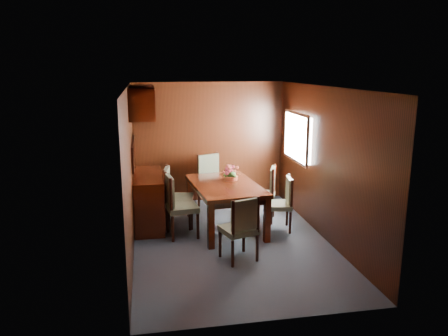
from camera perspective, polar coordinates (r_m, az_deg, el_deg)
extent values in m
plane|color=#3C4652|center=(6.99, 0.89, -9.52)|extent=(4.50, 4.50, 0.00)
cube|color=black|center=(6.50, -12.14, -0.43)|extent=(0.02, 4.50, 2.40)
cube|color=black|center=(7.06, 12.95, 0.60)|extent=(0.02, 4.50, 2.40)
cube|color=black|center=(8.80, -1.94, 3.36)|extent=(3.00, 0.02, 2.40)
cube|color=black|center=(4.52, 6.53, -6.22)|extent=(3.00, 0.02, 2.40)
cube|color=black|center=(6.46, 0.97, 10.54)|extent=(3.00, 4.50, 0.02)
cube|color=white|center=(8.01, 9.84, 4.02)|extent=(0.14, 1.10, 0.80)
cube|color=#B2B2B7|center=(7.99, 9.36, 4.01)|extent=(0.04, 1.20, 0.90)
cube|color=black|center=(7.46, -11.74, 1.95)|extent=(0.03, 1.36, 0.41)
cube|color=silver|center=(7.46, -11.61, 1.95)|extent=(0.01, 1.30, 0.35)
cube|color=black|center=(7.35, -10.71, 8.52)|extent=(0.40, 1.40, 0.50)
cube|color=black|center=(7.66, -9.81, -4.08)|extent=(0.48, 1.40, 0.90)
cube|color=black|center=(6.60, -1.73, -7.59)|extent=(0.10, 0.10, 0.72)
cube|color=black|center=(6.87, 5.65, -6.80)|extent=(0.10, 0.10, 0.72)
cube|color=black|center=(8.01, -4.49, -3.85)|extent=(0.10, 0.10, 0.72)
cube|color=black|center=(8.23, 1.69, -3.35)|extent=(0.10, 0.10, 0.72)
cube|color=black|center=(7.31, 0.18, -2.95)|extent=(1.07, 1.62, 0.10)
cube|color=black|center=(7.29, 0.18, -2.33)|extent=(1.21, 1.76, 0.06)
cylinder|color=black|center=(7.33, -7.37, -6.80)|extent=(0.05, 0.05, 0.42)
cylinder|color=black|center=(6.93, -6.70, -7.96)|extent=(0.05, 0.05, 0.42)
cylinder|color=black|center=(7.40, -4.27, -6.51)|extent=(0.05, 0.05, 0.42)
cylinder|color=black|center=(7.02, -3.43, -7.63)|extent=(0.05, 0.05, 0.42)
cube|color=#5B6950|center=(7.08, -5.49, -5.15)|extent=(0.53, 0.55, 0.09)
cylinder|color=black|center=(7.16, -7.58, -2.67)|extent=(0.05, 0.05, 0.55)
cylinder|color=black|center=(6.75, -6.92, -3.61)|extent=(0.05, 0.05, 0.55)
cube|color=#5B6950|center=(6.95, -7.09, -2.95)|extent=(0.12, 0.45, 0.47)
cylinder|color=black|center=(7.82, -7.26, -5.48)|extent=(0.05, 0.05, 0.42)
cylinder|color=black|center=(7.42, -7.65, -6.54)|extent=(0.05, 0.05, 0.42)
cylinder|color=black|center=(7.78, -4.26, -5.50)|extent=(0.05, 0.05, 0.42)
cylinder|color=black|center=(7.38, -4.48, -6.57)|extent=(0.05, 0.05, 0.42)
cube|color=#5B6950|center=(7.51, -5.96, -4.03)|extent=(0.55, 0.57, 0.09)
cylinder|color=black|center=(7.67, -7.46, -1.55)|extent=(0.05, 0.05, 0.56)
cylinder|color=black|center=(7.25, -7.86, -2.41)|extent=(0.05, 0.05, 0.56)
cube|color=#5B6950|center=(7.45, -7.50, -1.81)|extent=(0.14, 0.46, 0.47)
cylinder|color=black|center=(7.31, 8.64, -7.09)|extent=(0.04, 0.04, 0.37)
cylinder|color=black|center=(7.66, 8.22, -6.11)|extent=(0.04, 0.04, 0.37)
cylinder|color=black|center=(7.26, 5.80, -7.13)|extent=(0.04, 0.04, 0.37)
cylinder|color=black|center=(7.62, 5.53, -6.15)|extent=(0.04, 0.04, 0.37)
cube|color=#5B6950|center=(7.38, 7.10, -4.84)|extent=(0.49, 0.50, 0.08)
cylinder|color=black|center=(7.16, 8.85, -3.42)|extent=(0.04, 0.04, 0.49)
cylinder|color=black|center=(7.52, 8.42, -2.60)|extent=(0.04, 0.04, 0.49)
cube|color=#5B6950|center=(7.33, 8.49, -2.85)|extent=(0.13, 0.40, 0.42)
cylinder|color=black|center=(7.66, 6.22, -5.93)|extent=(0.04, 0.04, 0.40)
cylinder|color=black|center=(8.05, 6.44, -5.00)|extent=(0.04, 0.04, 0.40)
cylinder|color=black|center=(7.70, 3.33, -5.79)|extent=(0.04, 0.04, 0.40)
cylinder|color=black|center=(8.08, 3.69, -4.86)|extent=(0.04, 0.04, 0.40)
cube|color=#5B6950|center=(7.79, 4.96, -3.57)|extent=(0.59, 0.60, 0.08)
cylinder|color=black|center=(7.51, 6.40, -2.15)|extent=(0.04, 0.04, 0.53)
cylinder|color=black|center=(7.90, 6.61, -1.38)|extent=(0.04, 0.04, 0.53)
cube|color=#5B6950|center=(7.70, 6.36, -1.60)|extent=(0.21, 0.42, 0.45)
cylinder|color=black|center=(6.08, 1.14, -11.16)|extent=(0.04, 0.04, 0.38)
cylinder|color=black|center=(6.26, 4.35, -10.43)|extent=(0.04, 0.04, 0.38)
cylinder|color=black|center=(6.38, -0.52, -9.94)|extent=(0.04, 0.04, 0.38)
cylinder|color=black|center=(6.56, 2.58, -9.29)|extent=(0.04, 0.04, 0.38)
cube|color=#5B6950|center=(6.22, 1.91, -8.06)|extent=(0.56, 0.55, 0.08)
cylinder|color=black|center=(5.88, 1.21, -6.68)|extent=(0.04, 0.04, 0.51)
cylinder|color=black|center=(6.07, 4.48, -6.07)|extent=(0.04, 0.04, 0.51)
cube|color=#5B6950|center=(5.98, 2.78, -6.14)|extent=(0.41, 0.18, 0.43)
cylinder|color=black|center=(8.80, -0.85, -3.26)|extent=(0.05, 0.05, 0.42)
cylinder|color=black|center=(8.59, -3.32, -3.68)|extent=(0.05, 0.05, 0.42)
cylinder|color=black|center=(8.46, 0.58, -3.92)|extent=(0.05, 0.05, 0.42)
cylinder|color=black|center=(8.25, -1.96, -4.38)|extent=(0.05, 0.05, 0.42)
cube|color=#5B6950|center=(8.45, -1.40, -2.02)|extent=(0.64, 0.62, 0.09)
cylinder|color=black|center=(8.67, -0.90, 0.28)|extent=(0.05, 0.05, 0.56)
cylinder|color=black|center=(8.46, -3.41, -0.06)|extent=(0.05, 0.05, 0.56)
cube|color=#5B6950|center=(8.54, -2.07, 0.23)|extent=(0.45, 0.23, 0.47)
cylinder|color=#BC5B39|center=(7.52, 0.88, -1.31)|extent=(0.24, 0.24, 0.07)
sphere|color=#264F1A|center=(7.51, 0.88, -0.90)|extent=(0.19, 0.19, 0.19)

